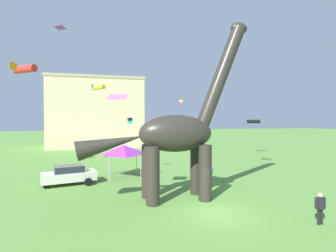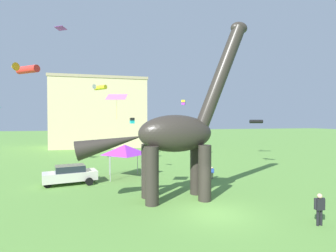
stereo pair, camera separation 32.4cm
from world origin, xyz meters
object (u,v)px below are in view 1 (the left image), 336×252
Objects in this scene: parked_sedan_left at (69,175)px; kite_apex at (22,68)px; festival_canopy_tent at (124,150)px; kite_mid_left at (181,102)px; kite_mid_center at (130,121)px; person_near_flyer at (211,171)px; kite_high_left at (117,97)px; kite_far_right at (253,121)px; kite_near_low at (97,87)px; kite_near_high at (60,28)px; person_watching_child at (320,205)px; dinosaur_sculpture at (175,133)px.

kite_apex is at bearing 113.05° from parked_sedan_left.
kite_apex reaches higher than festival_canopy_tent.
kite_mid_left is at bearing 8.14° from kite_apex.
person_near_flyer is at bearing -71.37° from kite_mid_center.
kite_high_left is (3.46, -6.11, 5.92)m from parked_sedan_left.
kite_near_low is at bearing -167.81° from kite_far_right.
person_watching_child is at bearing -33.76° from kite_near_high.
dinosaur_sculpture is 2.71× the size of parked_sedan_left.
kite_mid_left is at bearing 15.41° from kite_near_low.
kite_high_left is (3.64, -2.94, -4.93)m from kite_near_high.
kite_mid_left is at bearing -38.06° from kite_mid_center.
kite_far_right is 29.89m from kite_near_high.
kite_near_high is (-12.28, -2.01, 11.00)m from person_near_flyer.
person_watching_child is 1.97× the size of kite_mid_center.
festival_canopy_tent is 11.26m from kite_near_high.
kite_near_high is 0.55× the size of kite_high_left.
kite_mid_left reaches higher than parked_sedan_left.
person_near_flyer is at bearing -39.44° from kite_near_low.
person_near_flyer is 8.17m from festival_canopy_tent.
parked_sedan_left is 1.54× the size of kite_apex.
kite_near_low is (-22.56, -4.87, 3.81)m from kite_far_right.
kite_far_right is at bearing 39.96° from kite_high_left.
kite_apex is (-9.73, 5.86, 8.01)m from festival_canopy_tent.
dinosaur_sculpture reaches higher than kite_near_low.
parked_sedan_left is 11.31m from kite_near_high.
kite_far_right reaches higher than parked_sedan_left.
kite_mid_center is at bearing 53.02° from parked_sedan_left.
kite_apex is (-4.96, 10.45, -1.10)m from kite_near_high.
kite_apex is (-8.60, 13.39, 3.83)m from kite_high_left.
person_near_flyer is 0.67× the size of kite_high_left.
kite_apex is at bearing 127.31° from dinosaur_sculpture.
person_near_flyer is 16.61m from kite_near_high.
kite_far_right is 1.08× the size of kite_near_low.
kite_near_high is at bearing -149.09° from kite_far_right.
kite_mid_center is at bearing 68.73° from kite_near_high.
kite_near_high is (-0.17, -3.18, 10.85)m from parked_sedan_left.
parked_sedan_left is at bearing 86.87° from kite_near_high.
kite_mid_left is at bearing 64.90° from dinosaur_sculpture.
person_near_flyer is 1.32× the size of kite_mid_center.
kite_mid_center is (-18.07, 2.86, 0.14)m from kite_far_right.
kite_near_high is (-7.42, 2.89, 7.26)m from dinosaur_sculpture.
festival_canopy_tent is 1.08× the size of kite_apex.
kite_high_left is at bearing -84.78° from kite_near_low.
kite_mid_center is at bearing 85.77° from dinosaur_sculpture.
dinosaur_sculpture is at bearing 0.62° from kite_high_left.
person_watching_child reaches higher than parked_sedan_left.
kite_far_right is 23.40m from kite_near_low.
kite_near_high reaches higher than kite_mid_center.
kite_mid_left is (-0.19, 21.90, 6.57)m from person_watching_child.
kite_mid_center is (-5.33, 15.82, 4.51)m from person_near_flyer.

